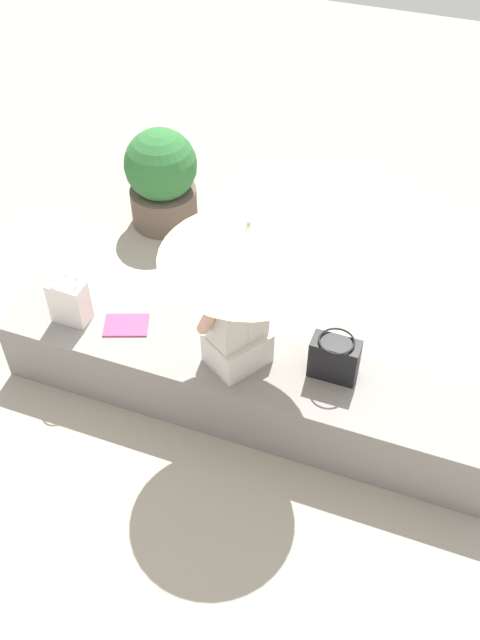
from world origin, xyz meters
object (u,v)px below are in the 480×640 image
object	(u,v)px
person_seated	(238,314)
handbag_black	(334,358)
parasol	(248,241)
planter_far	(162,178)
magazine	(126,325)
tote_bag_canvas	(69,301)

from	to	relation	value
person_seated	handbag_black	size ratio (longest dim) A/B	3.08
person_seated	parasol	xyz separation A→B (m)	(0.08, -0.05, 0.59)
handbag_black	planter_far	size ratio (longest dim) A/B	0.34
parasol	magazine	size ratio (longest dim) A/B	3.99
person_seated	magazine	size ratio (longest dim) A/B	3.21
person_seated	magazine	bearing A→B (deg)	178.11
tote_bag_canvas	magazine	bearing A→B (deg)	9.63
parasol	tote_bag_canvas	xyz separation A→B (m)	(-1.21, 0.02, -0.83)
handbag_black	tote_bag_canvas	bearing A→B (deg)	-175.79
parasol	planter_far	bearing A→B (deg)	128.39
magazine	planter_far	bearing A→B (deg)	86.80
tote_bag_canvas	magazine	distance (m)	0.39
person_seated	tote_bag_canvas	xyz separation A→B (m)	(-1.13, -0.03, -0.23)
person_seated	tote_bag_canvas	bearing A→B (deg)	-178.25
person_seated	tote_bag_canvas	distance (m)	1.15
planter_far	magazine	bearing A→B (deg)	-72.55
planter_far	tote_bag_canvas	bearing A→B (deg)	-84.42
handbag_black	tote_bag_canvas	world-z (taller)	tote_bag_canvas
handbag_black	parasol	bearing A→B (deg)	-163.73
handbag_black	magazine	xyz separation A→B (m)	(-1.35, -0.07, -0.14)
person_seated	tote_bag_canvas	size ratio (longest dim) A/B	2.82
parasol	person_seated	bearing A→B (deg)	146.75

